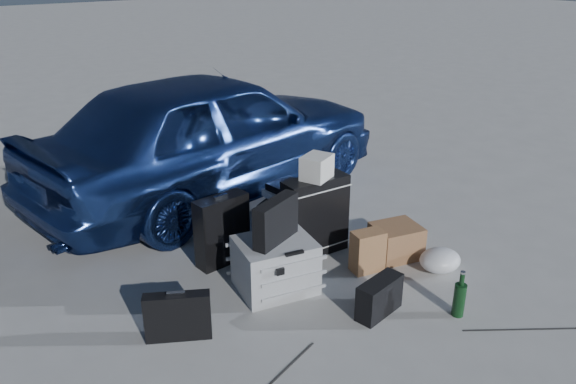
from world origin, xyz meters
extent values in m
plane|color=#A6A5A1|center=(0.00, 0.00, 0.00)|extent=(60.00, 60.00, 0.00)
imported|color=navy|center=(0.13, 2.40, 0.67)|extent=(4.12, 2.18, 1.34)
cube|color=#9EA1A4|center=(-0.47, 0.46, 0.20)|extent=(0.65, 0.57, 0.41)
cube|color=black|center=(-0.46, 0.46, 0.57)|extent=(0.45, 0.26, 0.33)
cube|color=black|center=(-1.34, 0.36, 0.17)|extent=(0.43, 0.30, 0.34)
cube|color=black|center=(-0.58, 1.06, 0.29)|extent=(0.46, 0.20, 0.59)
cube|color=black|center=(0.14, 0.73, 0.34)|extent=(0.58, 0.24, 0.68)
cube|color=silver|center=(0.14, 0.72, 0.78)|extent=(0.30, 0.28, 0.20)
cube|color=black|center=(0.25, 1.31, 0.15)|extent=(0.65, 0.50, 0.30)
cube|color=silver|center=(0.26, 1.31, 0.33)|extent=(0.38, 0.29, 0.06)
cube|color=black|center=(0.27, 1.33, 0.39)|extent=(0.32, 0.25, 0.06)
cube|color=#9C7044|center=(0.29, 0.24, 0.17)|extent=(0.29, 0.21, 0.34)
cube|color=olive|center=(0.64, 0.26, 0.14)|extent=(0.45, 0.41, 0.28)
ellipsoid|color=silver|center=(0.75, -0.12, 0.09)|extent=(0.41, 0.37, 0.19)
cube|color=black|center=(-0.07, -0.25, 0.14)|extent=(0.40, 0.21, 0.27)
cylinder|color=black|center=(0.37, -0.60, 0.17)|extent=(0.10, 0.10, 0.34)
camera|label=1|loc=(-2.61, -2.55, 2.37)|focal=35.00mm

